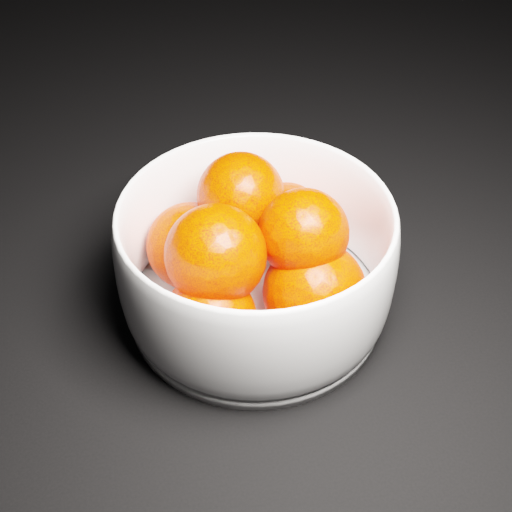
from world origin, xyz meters
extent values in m
cylinder|color=white|center=(0.04, 0.25, 0.01)|extent=(0.21, 0.21, 0.01)
sphere|color=#EE2300|center=(0.08, 0.30, 0.05)|extent=(0.07, 0.07, 0.07)
sphere|color=#EE2300|center=(-0.01, 0.28, 0.05)|extent=(0.07, 0.07, 0.07)
sphere|color=#EE2300|center=(0.00, 0.20, 0.05)|extent=(0.07, 0.07, 0.07)
sphere|color=#EE2300|center=(0.08, 0.21, 0.05)|extent=(0.08, 0.08, 0.08)
sphere|color=#EE2300|center=(0.04, 0.29, 0.09)|extent=(0.07, 0.07, 0.07)
sphere|color=#EE2300|center=(0.01, 0.22, 0.09)|extent=(0.08, 0.08, 0.08)
sphere|color=#EE2300|center=(0.08, 0.24, 0.09)|extent=(0.07, 0.07, 0.07)
camera|label=1|loc=(-0.03, -0.17, 0.44)|focal=50.00mm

